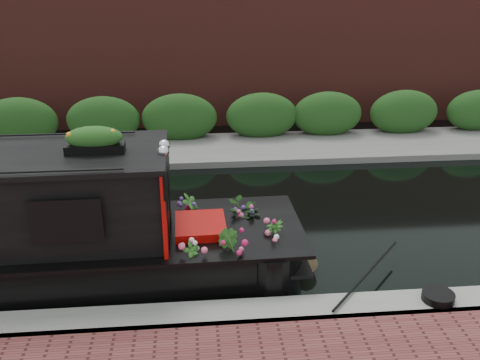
{
  "coord_description": "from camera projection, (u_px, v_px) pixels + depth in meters",
  "views": [
    {
      "loc": [
        0.32,
        -9.64,
        4.94
      ],
      "look_at": [
        1.15,
        -0.6,
        1.16
      ],
      "focal_mm": 40.0,
      "sensor_mm": 36.0,
      "label": 1
    }
  ],
  "objects": [
    {
      "name": "far_bank_path",
      "position": [
        182.0,
        153.0,
        14.59
      ],
      "size": [
        40.0,
        2.4,
        0.34
      ],
      "primitive_type": "cube",
      "color": "slate",
      "rests_on": "ground"
    },
    {
      "name": "rope_fender",
      "position": [
        305.0,
        259.0,
        9.15
      ],
      "size": [
        0.35,
        0.39,
        0.35
      ],
      "primitive_type": "cylinder",
      "rotation": [
        1.57,
        0.0,
        0.0
      ],
      "color": "olive",
      "rests_on": "ground"
    },
    {
      "name": "far_brick_wall",
      "position": [
        183.0,
        122.0,
        17.35
      ],
      "size": [
        40.0,
        1.0,
        8.0
      ],
      "primitive_type": "cube",
      "color": "#59251E",
      "rests_on": "ground"
    },
    {
      "name": "ground",
      "position": [
        180.0,
        224.0,
        10.73
      ],
      "size": [
        80.0,
        80.0,
        0.0
      ],
      "primitive_type": "plane",
      "color": "black",
      "rests_on": "ground"
    },
    {
      "name": "near_bank_coping",
      "position": [
        178.0,
        329.0,
        7.7
      ],
      "size": [
        40.0,
        0.6,
        0.5
      ],
      "primitive_type": "cube",
      "color": "gray",
      "rests_on": "ground"
    },
    {
      "name": "far_hedge",
      "position": [
        182.0,
        143.0,
        15.42
      ],
      "size": [
        40.0,
        1.1,
        2.8
      ],
      "primitive_type": "cube",
      "color": "#1D4617",
      "rests_on": "ground"
    },
    {
      "name": "coiled_mooring_rope",
      "position": [
        438.0,
        297.0,
        7.9
      ],
      "size": [
        0.48,
        0.48,
        0.12
      ],
      "primitive_type": "cylinder",
      "color": "black",
      "rests_on": "near_bank_coping"
    }
  ]
}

